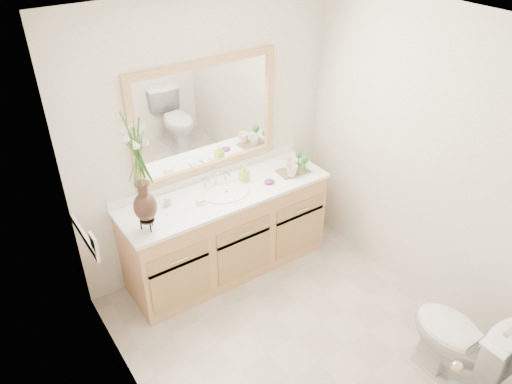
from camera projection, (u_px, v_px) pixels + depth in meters
floor at (295, 337)px, 3.93m from camera, size 2.60×2.60×0.00m
ceiling at (315, 28)px, 2.63m from camera, size 2.40×2.60×0.02m
wall_back at (206, 139)px, 4.19m from camera, size 2.40×0.02×2.40m
wall_front at (474, 343)px, 2.38m from camera, size 2.40×0.02×2.40m
wall_left at (131, 285)px, 2.72m from camera, size 0.02×2.60×2.40m
wall_right at (425, 163)px, 3.85m from camera, size 0.02×2.60×2.40m
vanity at (227, 232)px, 4.42m from camera, size 1.80×0.55×0.80m
counter at (225, 193)px, 4.20m from camera, size 1.84×0.57×0.03m
sink at (227, 198)px, 4.21m from camera, size 0.38×0.34×0.23m
mirror at (206, 118)px, 4.06m from camera, size 1.32×0.04×0.97m
switch_plate at (94, 243)px, 3.37m from camera, size 0.02×0.12×0.12m
toilet at (461, 343)px, 3.43m from camera, size 0.42×0.75×0.74m
flower_vase at (139, 163)px, 3.44m from camera, size 0.20×0.20×0.84m
tumbler at (168, 201)px, 4.00m from camera, size 0.06×0.06×0.08m
soap_dish at (201, 202)px, 4.04m from camera, size 0.09×0.09×0.03m
soap_bottle at (244, 174)px, 4.29m from camera, size 0.07×0.07×0.14m
purple_dish at (269, 181)px, 4.29m from camera, size 0.11×0.09×0.03m
tray at (293, 171)px, 4.46m from camera, size 0.29×0.21×0.01m
mug_left at (292, 170)px, 4.35m from camera, size 0.12×0.12×0.11m
mug_right at (291, 164)px, 4.45m from camera, size 0.12×0.11×0.10m
goblet_front at (305, 161)px, 4.40m from camera, size 0.07×0.07×0.15m
goblet_back at (299, 155)px, 4.50m from camera, size 0.06×0.06×0.14m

